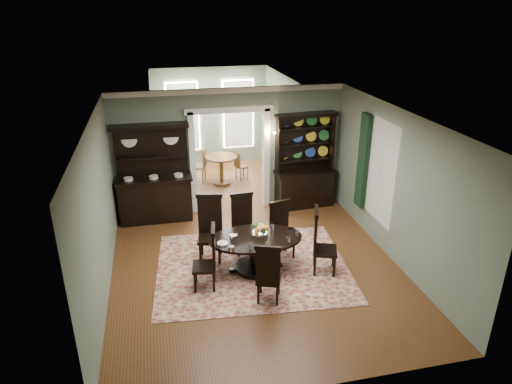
# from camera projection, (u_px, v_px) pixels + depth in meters

# --- Properties ---
(room) EXTENTS (5.51, 6.01, 3.01)m
(room) POSITION_uv_depth(u_px,v_px,m) (257.00, 195.00, 8.26)
(room) COLOR brown
(room) RESTS_ON ground
(parlor) EXTENTS (3.51, 3.50, 3.01)m
(parlor) POSITION_uv_depth(u_px,v_px,m) (215.00, 124.00, 13.22)
(parlor) COLOR brown
(parlor) RESTS_ON ground
(doorway_trim) EXTENTS (2.08, 0.25, 2.57)m
(doorway_trim) POSITION_uv_depth(u_px,v_px,m) (229.00, 146.00, 10.90)
(doorway_trim) COLOR silver
(doorway_trim) RESTS_ON floor
(right_window) EXTENTS (0.15, 1.47, 2.12)m
(right_window) POSITION_uv_depth(u_px,v_px,m) (372.00, 167.00, 9.59)
(right_window) COLOR white
(right_window) RESTS_ON wall_right
(wall_sconce) EXTENTS (0.27, 0.21, 0.21)m
(wall_sconce) POSITION_uv_depth(u_px,v_px,m) (270.00, 134.00, 10.85)
(wall_sconce) COLOR gold
(wall_sconce) RESTS_ON back_wall_right
(rug) EXTENTS (3.93, 3.29, 0.01)m
(rug) POSITION_uv_depth(u_px,v_px,m) (252.00, 267.00, 8.94)
(rug) COLOR maroon
(rug) RESTS_ON floor
(dining_table) EXTENTS (1.83, 1.72, 0.70)m
(dining_table) POSITION_uv_depth(u_px,v_px,m) (256.00, 247.00, 8.68)
(dining_table) COLOR black
(dining_table) RESTS_ON rug
(centerpiece) EXTENTS (1.58, 1.02, 0.26)m
(centerpiece) POSITION_uv_depth(u_px,v_px,m) (259.00, 232.00, 8.64)
(centerpiece) COLOR white
(centerpiece) RESTS_ON dining_table
(chair_far_left) EXTENTS (0.58, 0.56, 1.35)m
(chair_far_left) POSITION_uv_depth(u_px,v_px,m) (210.00, 225.00, 9.04)
(chair_far_left) COLOR black
(chair_far_left) RESTS_ON rug
(chair_far_mid) EXTENTS (0.49, 0.47, 1.25)m
(chair_far_mid) POSITION_uv_depth(u_px,v_px,m) (243.00, 221.00, 9.35)
(chair_far_mid) COLOR black
(chair_far_mid) RESTS_ON rug
(chair_far_right) EXTENTS (0.52, 0.50, 1.18)m
(chair_far_right) POSITION_uv_depth(u_px,v_px,m) (281.00, 228.00, 9.15)
(chair_far_right) COLOR black
(chair_far_right) RESTS_ON rug
(chair_end_left) EXTENTS (0.49, 0.51, 1.21)m
(chair_end_left) POSITION_uv_depth(u_px,v_px,m) (209.00, 256.00, 8.09)
(chair_end_left) COLOR black
(chair_end_left) RESTS_ON rug
(chair_end_right) EXTENTS (0.59, 0.61, 1.31)m
(chair_end_right) POSITION_uv_depth(u_px,v_px,m) (320.00, 240.00, 8.54)
(chair_end_right) COLOR black
(chair_end_right) RESTS_ON rug
(chair_near) EXTENTS (0.55, 0.53, 1.17)m
(chair_near) POSITION_uv_depth(u_px,v_px,m) (268.00, 273.00, 7.65)
(chair_near) COLOR black
(chair_near) RESTS_ON rug
(sideboard) EXTENTS (1.74, 0.62, 2.29)m
(sideboard) POSITION_uv_depth(u_px,v_px,m) (155.00, 188.00, 10.61)
(sideboard) COLOR black
(sideboard) RESTS_ON floor
(welsh_dresser) EXTENTS (1.55, 0.65, 2.36)m
(welsh_dresser) POSITION_uv_depth(u_px,v_px,m) (304.00, 173.00, 11.34)
(welsh_dresser) COLOR black
(welsh_dresser) RESTS_ON floor
(parlor_table) EXTENTS (0.89, 0.89, 0.82)m
(parlor_table) POSITION_uv_depth(u_px,v_px,m) (221.00, 166.00, 12.77)
(parlor_table) COLOR #563718
(parlor_table) RESTS_ON parlor_floor
(parlor_chair_left) EXTENTS (0.48, 0.47, 1.02)m
(parlor_chair_left) POSITION_uv_depth(u_px,v_px,m) (201.00, 165.00, 12.86)
(parlor_chair_left) COLOR #563718
(parlor_chair_left) RESTS_ON parlor_floor
(parlor_chair_right) EXTENTS (0.39, 0.39, 0.84)m
(parlor_chair_right) POSITION_uv_depth(u_px,v_px,m) (240.00, 165.00, 13.11)
(parlor_chair_right) COLOR #563718
(parlor_chair_right) RESTS_ON parlor_floor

